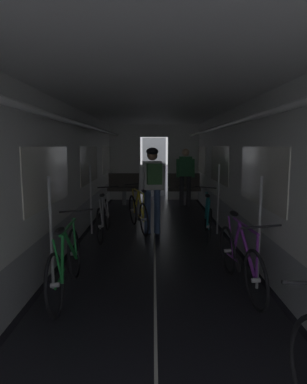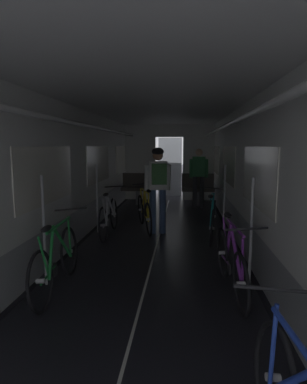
# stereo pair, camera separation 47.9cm
# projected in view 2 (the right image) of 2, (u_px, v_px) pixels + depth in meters

# --- Properties ---
(train_car_shell) EXTENTS (3.14, 12.34, 2.57)m
(train_car_shell) POSITION_uv_depth(u_px,v_px,m) (155.00, 150.00, 5.39)
(train_car_shell) COLOR black
(train_car_shell) RESTS_ON ground
(bench_seat_far_left) EXTENTS (0.98, 0.51, 0.95)m
(bench_seat_far_left) POSITION_uv_depth(u_px,v_px,m) (138.00, 186.00, 10.04)
(bench_seat_far_left) COLOR gray
(bench_seat_far_left) RESTS_ON ground
(bench_seat_far_right) EXTENTS (0.98, 0.51, 0.95)m
(bench_seat_far_right) POSITION_uv_depth(u_px,v_px,m) (198.00, 186.00, 9.88)
(bench_seat_far_right) COLOR gray
(bench_seat_far_right) RESTS_ON ground
(bicycle_green) EXTENTS (0.44, 1.69, 0.95)m
(bicycle_green) POSITION_uv_depth(u_px,v_px,m) (57.00, 261.00, 4.01)
(bicycle_green) COLOR black
(bicycle_green) RESTS_ON ground
(bicycle_purple) EXTENTS (0.44, 1.69, 0.94)m
(bicycle_purple) POSITION_uv_depth(u_px,v_px,m) (231.00, 262.00, 3.96)
(bicycle_purple) COLOR black
(bicycle_purple) RESTS_ON ground
(bicycle_teal) EXTENTS (0.44, 1.69, 0.95)m
(bicycle_teal) POSITION_uv_depth(u_px,v_px,m) (213.00, 219.00, 6.28)
(bicycle_teal) COLOR black
(bicycle_teal) RESTS_ON ground
(bicycle_silver) EXTENTS (0.44, 1.69, 0.94)m
(bicycle_silver) POSITION_uv_depth(u_px,v_px,m) (109.00, 217.00, 6.51)
(bicycle_silver) COLOR black
(bicycle_silver) RESTS_ON ground
(person_cyclist_aisle) EXTENTS (0.56, 0.45, 1.73)m
(person_cyclist_aisle) POSITION_uv_depth(u_px,v_px,m) (158.00, 181.00, 6.59)
(person_cyclist_aisle) COLOR #384C75
(person_cyclist_aisle) RESTS_ON ground
(bicycle_yellow_in_aisle) EXTENTS (0.59, 1.65, 0.94)m
(bicycle_yellow_in_aisle) POSITION_uv_depth(u_px,v_px,m) (145.00, 212.00, 6.98)
(bicycle_yellow_in_aisle) COLOR black
(bicycle_yellow_in_aisle) RESTS_ON ground
(person_standing_near_bench) EXTENTS (0.53, 0.23, 1.69)m
(person_standing_near_bench) POSITION_uv_depth(u_px,v_px,m) (199.00, 174.00, 9.45)
(person_standing_near_bench) COLOR #2D2D33
(person_standing_near_bench) RESTS_ON ground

